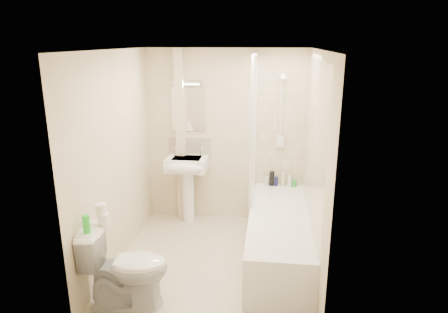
# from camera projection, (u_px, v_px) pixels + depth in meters

# --- Properties ---
(floor) EXTENTS (2.50, 2.50, 0.00)m
(floor) POSITION_uv_depth(u_px,v_px,m) (213.00, 262.00, 4.67)
(floor) COLOR beige
(floor) RESTS_ON ground
(wall_back) EXTENTS (2.20, 0.02, 2.40)m
(wall_back) POSITION_uv_depth(u_px,v_px,m) (226.00, 137.00, 5.52)
(wall_back) COLOR beige
(wall_back) RESTS_ON ground
(wall_left) EXTENTS (0.02, 2.50, 2.40)m
(wall_left) POSITION_uv_depth(u_px,v_px,m) (115.00, 160.00, 4.46)
(wall_left) COLOR beige
(wall_left) RESTS_ON ground
(wall_right) EXTENTS (0.02, 2.50, 2.40)m
(wall_right) POSITION_uv_depth(u_px,v_px,m) (316.00, 168.00, 4.21)
(wall_right) COLOR beige
(wall_right) RESTS_ON ground
(ceiling) EXTENTS (2.20, 2.50, 0.02)m
(ceiling) POSITION_uv_depth(u_px,v_px,m) (211.00, 50.00, 3.99)
(ceiling) COLOR white
(ceiling) RESTS_ON wall_back
(tile_back) EXTENTS (0.70, 0.01, 1.75)m
(tile_back) POSITION_uv_depth(u_px,v_px,m) (281.00, 123.00, 5.36)
(tile_back) COLOR beige
(tile_back) RESTS_ON wall_back
(tile_right) EXTENTS (0.01, 2.10, 1.75)m
(tile_right) POSITION_uv_depth(u_px,v_px,m) (314.00, 142.00, 4.33)
(tile_right) COLOR beige
(tile_right) RESTS_ON wall_right
(pipe_boxing) EXTENTS (0.12, 0.12, 2.40)m
(pipe_boxing) POSITION_uv_depth(u_px,v_px,m) (181.00, 137.00, 5.54)
(pipe_boxing) COLOR beige
(pipe_boxing) RESTS_ON ground
(splashback) EXTENTS (0.60, 0.02, 0.30)m
(splashback) POSITION_uv_depth(u_px,v_px,m) (190.00, 148.00, 5.62)
(splashback) COLOR beige
(splashback) RESTS_ON wall_back
(mirror) EXTENTS (0.46, 0.01, 0.60)m
(mirror) POSITION_uv_depth(u_px,v_px,m) (189.00, 109.00, 5.46)
(mirror) COLOR white
(mirror) RESTS_ON wall_back
(strip_light) EXTENTS (0.42, 0.07, 0.07)m
(strip_light) POSITION_uv_depth(u_px,v_px,m) (187.00, 82.00, 5.34)
(strip_light) COLOR silver
(strip_light) RESTS_ON wall_back
(bathtub) EXTENTS (0.70, 2.10, 0.55)m
(bathtub) POSITION_uv_depth(u_px,v_px,m) (279.00, 235.00, 4.69)
(bathtub) COLOR white
(bathtub) RESTS_ON ground
(shower_screen) EXTENTS (0.04, 0.92, 1.80)m
(shower_screen) POSITION_uv_depth(u_px,v_px,m) (253.00, 127.00, 4.98)
(shower_screen) COLOR white
(shower_screen) RESTS_ON bathtub
(shower_fixture) EXTENTS (0.10, 0.16, 0.99)m
(shower_fixture) POSITION_uv_depth(u_px,v_px,m) (281.00, 114.00, 5.29)
(shower_fixture) COLOR white
(shower_fixture) RESTS_ON wall_back
(pedestal_sink) EXTENTS (0.56, 0.50, 1.07)m
(pedestal_sink) POSITION_uv_depth(u_px,v_px,m) (187.00, 172.00, 5.48)
(pedestal_sink) COLOR white
(pedestal_sink) RESTS_ON ground
(bottle_white_a) EXTENTS (0.05, 0.05, 0.13)m
(bottle_white_a) POSITION_uv_depth(u_px,v_px,m) (267.00, 181.00, 5.53)
(bottle_white_a) COLOR silver
(bottle_white_a) RESTS_ON bathtub
(bottle_black_b) EXTENTS (0.07, 0.07, 0.20)m
(bottle_black_b) POSITION_uv_depth(u_px,v_px,m) (272.00, 179.00, 5.52)
(bottle_black_b) COLOR black
(bottle_black_b) RESTS_ON bathtub
(bottle_blue) EXTENTS (0.05, 0.05, 0.13)m
(bottle_blue) POSITION_uv_depth(u_px,v_px,m) (276.00, 181.00, 5.52)
(bottle_blue) COLOR #121552
(bottle_blue) RESTS_ON bathtub
(bottle_cream) EXTENTS (0.06, 0.06, 0.19)m
(bottle_cream) POSITION_uv_depth(u_px,v_px,m) (283.00, 180.00, 5.50)
(bottle_cream) COLOR beige
(bottle_cream) RESTS_ON bathtub
(bottle_white_b) EXTENTS (0.05, 0.05, 0.15)m
(bottle_white_b) POSITION_uv_depth(u_px,v_px,m) (290.00, 181.00, 5.50)
(bottle_white_b) COLOR white
(bottle_white_b) RESTS_ON bathtub
(bottle_green) EXTENTS (0.06, 0.06, 0.09)m
(bottle_green) POSITION_uv_depth(u_px,v_px,m) (294.00, 183.00, 5.50)
(bottle_green) COLOR green
(bottle_green) RESTS_ON bathtub
(toilet) EXTENTS (0.65, 0.91, 0.81)m
(toilet) POSITION_uv_depth(u_px,v_px,m) (126.00, 266.00, 3.83)
(toilet) COLOR white
(toilet) RESTS_ON ground
(toilet_roll_lower) EXTENTS (0.11, 0.11, 0.10)m
(toilet_roll_lower) POSITION_uv_depth(u_px,v_px,m) (104.00, 219.00, 3.79)
(toilet_roll_lower) COLOR white
(toilet_roll_lower) RESTS_ON toilet
(toilet_roll_upper) EXTENTS (0.10, 0.10, 0.09)m
(toilet_roll_upper) POSITION_uv_depth(u_px,v_px,m) (101.00, 209.00, 3.77)
(toilet_roll_upper) COLOR white
(toilet_roll_upper) RESTS_ON toilet_roll_lower
(green_bottle) EXTENTS (0.07, 0.07, 0.17)m
(green_bottle) POSITION_uv_depth(u_px,v_px,m) (86.00, 224.00, 3.60)
(green_bottle) COLOR green
(green_bottle) RESTS_ON toilet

